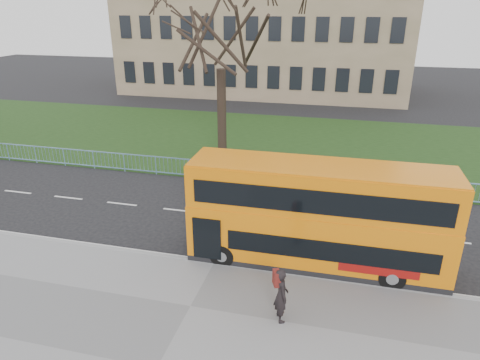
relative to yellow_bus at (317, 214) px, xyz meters
name	(u,v)px	position (x,y,z in m)	size (l,w,h in m)	color
ground	(225,245)	(-3.63, 0.50, -2.09)	(120.00, 120.00, 0.00)	black
kerb	(214,264)	(-3.63, -1.05, -2.02)	(80.00, 0.20, 0.14)	gray
grass_verge	(280,142)	(-3.63, 14.80, -2.05)	(80.00, 15.40, 0.08)	#193513
guard_railing	(258,175)	(-3.63, 7.10, -1.54)	(40.00, 0.12, 1.10)	#78A7D6
bare_tree	(221,50)	(-6.63, 10.50, 4.59)	(9.24, 9.24, 13.20)	black
civic_building	(267,25)	(-8.63, 35.50, 4.91)	(30.00, 15.00, 14.00)	#7C6B4F
yellow_bus	(317,214)	(0.00, 0.00, 0.00)	(9.32, 2.31, 3.90)	orange
pedestrian	(281,295)	(-0.73, -3.53, -1.08)	(0.65, 0.43, 1.78)	black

